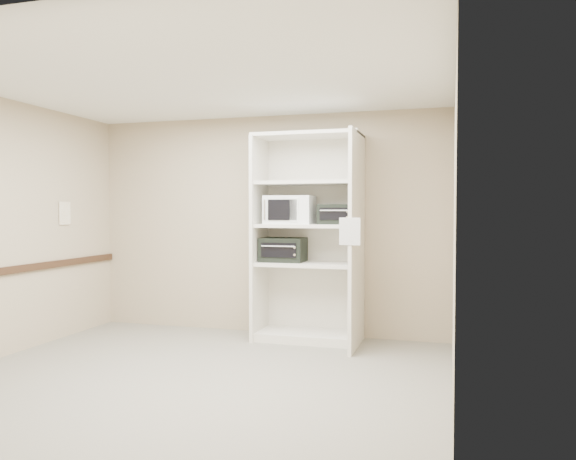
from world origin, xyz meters
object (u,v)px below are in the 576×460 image
(microwave, at_px, (290,210))
(toaster_oven_lower, at_px, (283,250))
(toaster_oven_upper, at_px, (336,214))
(shelving_unit, at_px, (312,244))

(microwave, height_order, toaster_oven_lower, microwave)
(toaster_oven_lower, bearing_deg, toaster_oven_upper, -2.32)
(shelving_unit, height_order, toaster_oven_lower, shelving_unit)
(shelving_unit, bearing_deg, microwave, -175.85)
(shelving_unit, xyz_separation_m, toaster_oven_upper, (0.28, 0.00, 0.35))
(toaster_oven_upper, xyz_separation_m, toaster_oven_lower, (-0.64, 0.02, -0.42))
(shelving_unit, bearing_deg, toaster_oven_lower, 177.29)
(microwave, bearing_deg, toaster_oven_lower, 157.01)
(microwave, bearing_deg, shelving_unit, 2.43)
(shelving_unit, xyz_separation_m, microwave, (-0.26, -0.02, 0.40))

